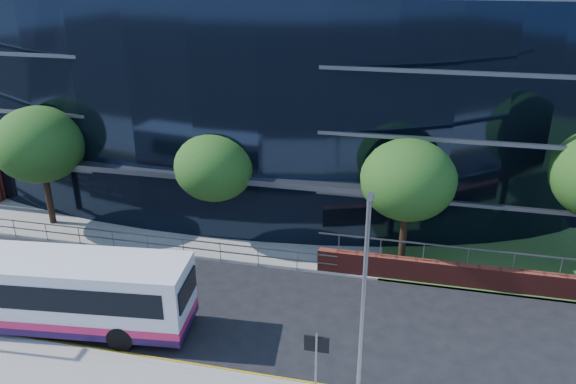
% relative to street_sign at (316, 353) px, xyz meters
% --- Properties ---
extents(ground, '(200.00, 200.00, 0.00)m').
position_rel_street_sign_xyz_m(ground, '(-4.50, 1.59, -2.15)').
color(ground, black).
rests_on(ground, ground).
extents(kerb, '(80.00, 0.25, 0.16)m').
position_rel_street_sign_xyz_m(kerb, '(-4.50, 0.59, -2.07)').
color(kerb, gray).
rests_on(kerb, ground).
extents(yellow_line_outer, '(80.00, 0.08, 0.01)m').
position_rel_street_sign_xyz_m(yellow_line_outer, '(-4.50, 0.79, -2.14)').
color(yellow_line_outer, gold).
rests_on(yellow_line_outer, ground).
extents(yellow_line_inner, '(80.00, 0.08, 0.01)m').
position_rel_street_sign_xyz_m(yellow_line_inner, '(-4.50, 0.94, -2.14)').
color(yellow_line_inner, gold).
rests_on(yellow_line_inner, ground).
extents(far_forecourt, '(50.00, 8.00, 0.10)m').
position_rel_street_sign_xyz_m(far_forecourt, '(-10.50, 12.59, -2.10)').
color(far_forecourt, gray).
rests_on(far_forecourt, ground).
extents(glass_office, '(44.00, 23.10, 16.00)m').
position_rel_street_sign_xyz_m(glass_office, '(-8.50, 22.44, 5.85)').
color(glass_office, black).
rests_on(glass_office, ground).
extents(guard_railings, '(24.00, 0.05, 1.10)m').
position_rel_street_sign_xyz_m(guard_railings, '(-12.50, 8.59, -1.33)').
color(guard_railings, slate).
rests_on(guard_railings, ground).
extents(street_sign, '(0.85, 0.09, 2.80)m').
position_rel_street_sign_xyz_m(street_sign, '(0.00, 0.00, 0.00)').
color(street_sign, slate).
rests_on(street_sign, pavement_near).
extents(tree_far_a, '(4.95, 4.95, 6.98)m').
position_rel_street_sign_xyz_m(tree_far_a, '(-17.50, 10.59, 2.71)').
color(tree_far_a, black).
rests_on(tree_far_a, ground).
extents(tree_far_b, '(4.29, 4.29, 6.05)m').
position_rel_street_sign_xyz_m(tree_far_b, '(-7.50, 11.09, 2.06)').
color(tree_far_b, black).
rests_on(tree_far_b, ground).
extents(tree_far_c, '(4.62, 4.62, 6.51)m').
position_rel_street_sign_xyz_m(tree_far_c, '(2.50, 10.59, 2.39)').
color(tree_far_c, black).
rests_on(tree_far_c, ground).
extents(streetlight_east, '(0.15, 0.77, 8.00)m').
position_rel_street_sign_xyz_m(streetlight_east, '(1.50, -0.59, 2.29)').
color(streetlight_east, slate).
rests_on(streetlight_east, pavement_near).
extents(city_bus, '(12.05, 3.98, 3.20)m').
position_rel_street_sign_xyz_m(city_bus, '(-11.45, 1.96, -0.45)').
color(city_bus, silver).
rests_on(city_bus, ground).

